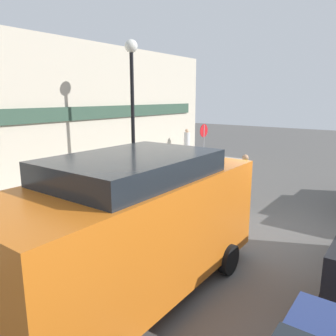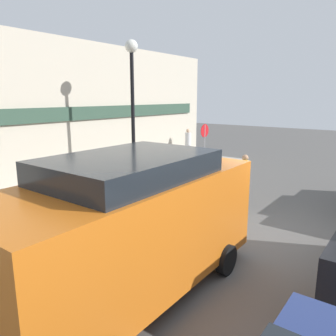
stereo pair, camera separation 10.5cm
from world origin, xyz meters
name	(u,v)px [view 2 (the right image)]	position (x,y,z in m)	size (l,w,h in m)	color
ground_plane	(269,239)	(0.00, 0.00, 0.00)	(60.00, 60.00, 0.00)	#565451
sidewalk_slab	(100,194)	(0.00, 6.10, 0.06)	(18.00, 3.21, 0.12)	#9E9B93
storefront_facade	(66,115)	(0.00, 7.78, 2.75)	(18.00, 0.22, 5.50)	#BCB29E
streetlamp_post	(132,96)	(1.13, 5.48, 3.45)	(0.44, 0.44, 5.18)	black
stop_sign	(204,139)	(5.48, 5.10, 1.52)	(0.60, 0.06, 2.08)	gray
barricade_0	(219,187)	(1.50, 2.20, 0.62)	(0.90, 0.22, 1.14)	white
barricade_1	(182,173)	(2.56, 4.35, 0.58)	(0.58, 0.64, 1.10)	white
barricade_2	(143,189)	(0.04, 4.11, 0.56)	(0.40, 0.74, 1.06)	white
traffic_cone_0	(206,185)	(2.45, 3.22, 0.32)	(0.30, 0.30, 0.67)	black
traffic_cone_1	(162,186)	(1.38, 4.40, 0.32)	(0.30, 0.30, 0.67)	black
traffic_cone_2	(204,182)	(2.92, 3.57, 0.28)	(0.30, 0.30, 0.58)	black
traffic_cone_3	(224,183)	(2.94, 2.76, 0.34)	(0.30, 0.30, 0.71)	black
traffic_cone_4	(216,183)	(3.01, 3.12, 0.29)	(0.30, 0.30, 0.60)	black
person_worker	(244,178)	(2.05, 1.60, 0.89)	(0.41, 0.41, 1.65)	#33333D
person_pedestrian	(188,143)	(6.80, 6.87, 1.02)	(0.37, 0.37, 1.67)	#33333D
work_van	(131,221)	(-3.66, 1.13, 1.35)	(5.10, 2.22, 2.50)	#D16619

